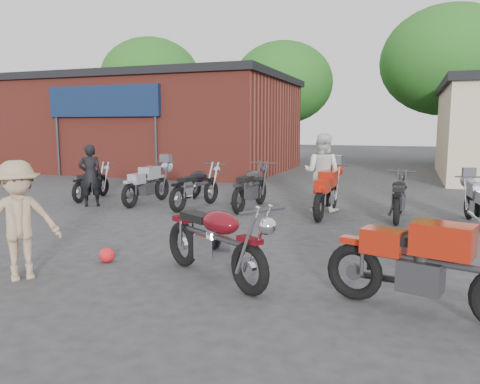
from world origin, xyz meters
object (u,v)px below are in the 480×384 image
(sportbike, at_px, (429,260))
(person_light, at_px, (322,172))
(row_bike_3, at_px, (251,185))
(row_bike_6, at_px, (478,200))
(row_bike_2, at_px, (196,185))
(row_bike_4, at_px, (327,189))
(row_bike_0, at_px, (92,180))
(row_bike_1, at_px, (147,182))
(row_bike_5, at_px, (399,194))
(person_dark, at_px, (90,175))
(person_tan, at_px, (19,221))
(helmet, at_px, (107,255))
(vintage_motorcycle, at_px, (215,235))

(sportbike, relative_size, person_light, 1.16)
(row_bike_3, bearing_deg, sportbike, -143.01)
(sportbike, relative_size, row_bike_6, 1.20)
(sportbike, bearing_deg, row_bike_2, 151.02)
(person_light, height_order, row_bike_4, person_light)
(row_bike_0, height_order, row_bike_1, row_bike_1)
(row_bike_1, relative_size, row_bike_5, 1.05)
(row_bike_1, relative_size, row_bike_4, 0.95)
(person_dark, relative_size, row_bike_0, 0.87)
(row_bike_1, bearing_deg, person_dark, 130.55)
(person_light, bearing_deg, person_tan, 75.31)
(row_bike_1, bearing_deg, row_bike_3, -83.12)
(row_bike_5, relative_size, row_bike_6, 1.07)
(person_dark, relative_size, row_bike_1, 0.79)
(person_light, height_order, row_bike_5, person_light)
(helmet, distance_m, row_bike_3, 5.16)
(row_bike_5, height_order, row_bike_6, row_bike_5)
(row_bike_0, bearing_deg, row_bike_6, -98.86)
(person_tan, xyz_separation_m, row_bike_1, (-1.66, 5.98, -0.22))
(row_bike_2, relative_size, row_bike_3, 0.96)
(vintage_motorcycle, bearing_deg, person_light, 117.49)
(person_dark, xyz_separation_m, row_bike_0, (-0.73, 0.99, -0.27))
(person_tan, bearing_deg, row_bike_1, 55.94)
(row_bike_5, bearing_deg, person_tan, 143.83)
(row_bike_6, bearing_deg, sportbike, 160.31)
(helmet, height_order, person_dark, person_dark)
(sportbike, relative_size, helmet, 8.99)
(row_bike_5, distance_m, row_bike_6, 1.56)
(row_bike_3, bearing_deg, row_bike_4, -95.23)
(vintage_motorcycle, distance_m, row_bike_5, 5.66)
(row_bike_4, bearing_deg, sportbike, -157.88)
(row_bike_2, bearing_deg, row_bike_4, -80.27)
(person_light, xyz_separation_m, row_bike_2, (-3.05, -0.64, -0.35))
(row_bike_2, xyz_separation_m, row_bike_4, (3.28, 0.05, 0.03))
(row_bike_1, xyz_separation_m, row_bike_2, (1.48, -0.12, -0.00))
(person_light, relative_size, row_bike_5, 0.97)
(row_bike_5, bearing_deg, row_bike_4, 96.75)
(vintage_motorcycle, xyz_separation_m, row_bike_2, (-2.65, 5.02, -0.03))
(row_bike_4, height_order, row_bike_5, row_bike_4)
(vintage_motorcycle, relative_size, row_bike_4, 1.00)
(person_tan, relative_size, row_bike_1, 0.80)
(sportbike, distance_m, row_bike_1, 8.69)
(sportbike, distance_m, row_bike_6, 5.52)
(person_dark, bearing_deg, person_tan, 86.10)
(row_bike_3, bearing_deg, row_bike_6, -90.49)
(person_light, xyz_separation_m, row_bike_4, (0.23, -0.60, -0.32))
(row_bike_1, bearing_deg, vintage_motorcycle, -137.92)
(vintage_motorcycle, relative_size, helmet, 8.79)
(vintage_motorcycle, height_order, row_bike_4, row_bike_4)
(row_bike_6, bearing_deg, row_bike_0, 80.98)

